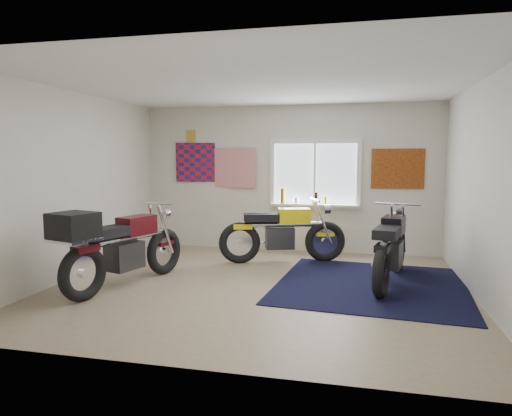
% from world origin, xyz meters
% --- Properties ---
extents(ground, '(5.50, 5.50, 0.00)m').
position_xyz_m(ground, '(0.00, 0.00, 0.00)').
color(ground, '#9E896B').
rests_on(ground, ground).
extents(room_shell, '(5.50, 5.50, 5.50)m').
position_xyz_m(room_shell, '(0.00, 0.00, 1.64)').
color(room_shell, white).
rests_on(room_shell, ground).
extents(navy_rug, '(2.71, 2.80, 0.01)m').
position_xyz_m(navy_rug, '(1.49, 0.40, 0.01)').
color(navy_rug, black).
rests_on(navy_rug, ground).
extents(window_assembly, '(1.66, 0.17, 1.26)m').
position_xyz_m(window_assembly, '(0.50, 2.47, 1.37)').
color(window_assembly, white).
rests_on(window_assembly, room_shell).
extents(oil_bottles, '(0.85, 0.07, 0.28)m').
position_xyz_m(oil_bottles, '(0.22, 2.40, 1.01)').
color(oil_bottles, brown).
rests_on(oil_bottles, window_assembly).
extents(flag_display, '(1.60, 0.10, 1.17)m').
position_xyz_m(flag_display, '(-1.90, 2.48, 2.15)').
color(flag_display, red).
rests_on(flag_display, room_shell).
extents(triumph_poster, '(0.90, 0.03, 0.70)m').
position_xyz_m(triumph_poster, '(1.95, 2.48, 1.55)').
color(triumph_poster, '#A54C14').
rests_on(triumph_poster, room_shell).
extents(yellow_triumph, '(2.07, 0.87, 1.07)m').
position_xyz_m(yellow_triumph, '(0.07, 1.50, 0.47)').
color(yellow_triumph, black).
rests_on(yellow_triumph, ground).
extents(black_chrome_bike, '(0.73, 2.10, 1.09)m').
position_xyz_m(black_chrome_bike, '(1.75, 0.56, 0.48)').
color(black_chrome_bike, black).
rests_on(black_chrome_bike, navy_rug).
extents(maroon_tourer, '(1.01, 2.17, 1.11)m').
position_xyz_m(maroon_tourer, '(-1.80, -0.53, 0.58)').
color(maroon_tourer, black).
rests_on(maroon_tourer, ground).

